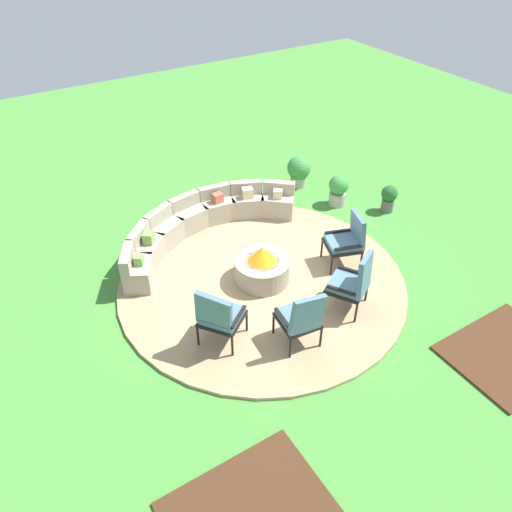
{
  "coord_description": "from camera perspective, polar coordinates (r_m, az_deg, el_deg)",
  "views": [
    {
      "loc": [
        -3.6,
        -5.64,
        5.75
      ],
      "look_at": [
        0.0,
        0.2,
        0.45
      ],
      "focal_mm": 34.81,
      "sensor_mm": 36.0,
      "label": 1
    }
  ],
  "objects": [
    {
      "name": "ground_plane",
      "position": [
        8.82,
        0.68,
        -2.99
      ],
      "size": [
        24.0,
        24.0,
        0.0
      ],
      "primitive_type": "plane",
      "color": "#478C38"
    },
    {
      "name": "lounge_chair_back_left",
      "position": [
        8.03,
        11.12,
        -2.91
      ],
      "size": [
        0.82,
        0.85,
        1.12
      ],
      "rotation": [
        0.0,
        0.0,
        6.83
      ],
      "color": "black",
      "rests_on": "patio_circle"
    },
    {
      "name": "lounge_chair_front_left",
      "position": [
        7.33,
        -4.29,
        -6.79
      ],
      "size": [
        0.83,
        0.86,
        1.12
      ],
      "rotation": [
        0.0,
        0.0,
        5.35
      ],
      "color": "black",
      "rests_on": "patio_circle"
    },
    {
      "name": "lounge_chair_front_right",
      "position": [
        7.33,
        5.2,
        -7.05
      ],
      "size": [
        0.63,
        0.64,
        1.07
      ],
      "rotation": [
        0.0,
        0.0,
        6.17
      ],
      "color": "black",
      "rests_on": "patio_circle"
    },
    {
      "name": "potted_plant_0",
      "position": [
        11.51,
        4.95,
        9.82
      ],
      "size": [
        0.54,
        0.54,
        0.72
      ],
      "color": "#A89E8E",
      "rests_on": "ground_plane"
    },
    {
      "name": "lounge_chair_back_right",
      "position": [
        8.97,
        10.49,
        1.93
      ],
      "size": [
        0.76,
        0.74,
        1.02
      ],
      "rotation": [
        0.0,
        0.0,
        7.52
      ],
      "color": "black",
      "rests_on": "patio_circle"
    },
    {
      "name": "mulch_bed_right",
      "position": [
        8.51,
        26.97,
        -9.93
      ],
      "size": [
        1.82,
        1.41,
        0.04
      ],
      "primitive_type": "cube",
      "color": "#472B19",
      "rests_on": "ground_plane"
    },
    {
      "name": "curved_stone_bench",
      "position": [
        9.73,
        -6.42,
        3.73
      ],
      "size": [
        4.02,
        1.75,
        0.7
      ],
      "color": "#9E937F",
      "rests_on": "patio_circle"
    },
    {
      "name": "potted_plant_2",
      "position": [
        10.89,
        9.44,
        7.59
      ],
      "size": [
        0.42,
        0.42,
        0.69
      ],
      "color": "#A89E8E",
      "rests_on": "ground_plane"
    },
    {
      "name": "patio_circle",
      "position": [
        8.8,
        0.68,
        -2.84
      ],
      "size": [
        5.04,
        5.04,
        0.06
      ],
      "primitive_type": "cylinder",
      "color": "tan",
      "rests_on": "ground_plane"
    },
    {
      "name": "fire_pit",
      "position": [
        8.61,
        0.7,
        -1.32
      ],
      "size": [
        0.96,
        0.96,
        0.7
      ],
      "color": "#9E937F",
      "rests_on": "patio_circle"
    },
    {
      "name": "potted_plant_1",
      "position": [
        10.9,
        15.02,
        6.55
      ],
      "size": [
        0.34,
        0.34,
        0.6
      ],
      "color": "#605B56",
      "rests_on": "ground_plane"
    }
  ]
}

